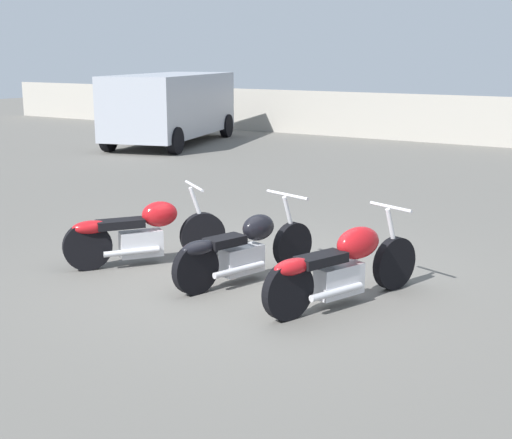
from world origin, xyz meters
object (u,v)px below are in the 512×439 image
(motorcycle_slot_1, at_px, (243,249))
(parked_van, at_px, (171,105))
(motorcycle_slot_2, at_px, (343,265))
(motorcycle_slot_0, at_px, (142,233))

(motorcycle_slot_1, height_order, parked_van, parked_van)
(motorcycle_slot_2, bearing_deg, parked_van, 155.98)
(motorcycle_slot_1, bearing_deg, motorcycle_slot_0, -160.05)
(motorcycle_slot_2, height_order, parked_van, parked_van)
(motorcycle_slot_0, bearing_deg, parked_van, 162.93)
(motorcycle_slot_0, relative_size, motorcycle_slot_2, 0.84)
(motorcycle_slot_2, distance_m, parked_van, 13.91)
(motorcycle_slot_0, height_order, parked_van, parked_van)
(motorcycle_slot_1, xyz_separation_m, motorcycle_slot_2, (1.28, -0.09, 0.04))
(motorcycle_slot_0, relative_size, parked_van, 0.30)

